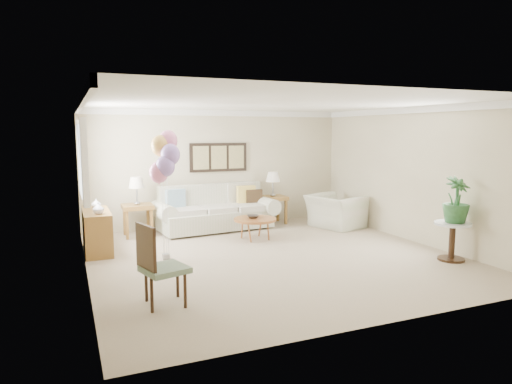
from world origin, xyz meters
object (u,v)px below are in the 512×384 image
balloon_cluster (165,157)px  armchair (336,211)px  coffee_table (255,220)px  accent_chair (158,264)px  sofa (215,212)px

balloon_cluster → armchair: bearing=15.5°
coffee_table → accent_chair: bearing=-131.3°
coffee_table → accent_chair: size_ratio=0.82×
coffee_table → sofa: bearing=110.7°
armchair → accent_chair: 5.51m
sofa → accent_chair: bearing=-116.6°
sofa → balloon_cluster: size_ratio=1.26×
armchair → accent_chair: (-4.53, -3.14, 0.17)m
balloon_cluster → coffee_table: bearing=21.0°
sofa → accent_chair: 4.42m
coffee_table → armchair: (2.11, 0.38, -0.03)m
sofa → accent_chair: size_ratio=2.66×
sofa → armchair: sofa is taller
armchair → accent_chair: bearing=108.3°
coffee_table → armchair: bearing=10.2°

